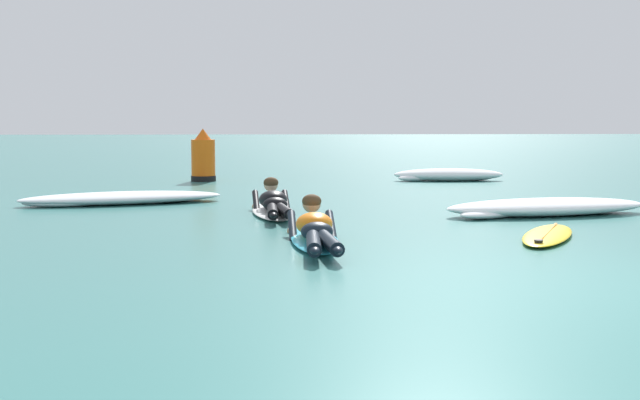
{
  "coord_description": "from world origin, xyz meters",
  "views": [
    {
      "loc": [
        -2.78,
        -6.35,
        1.32
      ],
      "look_at": [
        -2.16,
        3.77,
        0.33
      ],
      "focal_mm": 45.8,
      "sensor_mm": 36.0,
      "label": 1
    }
  ],
  "objects_px": {
    "surfer_near": "(315,231)",
    "surfer_far": "(274,205)",
    "drifting_surfboard": "(548,235)",
    "channel_marker_buoy": "(203,160)"
  },
  "relations": [
    {
      "from": "drifting_surfboard",
      "to": "channel_marker_buoy",
      "type": "distance_m",
      "value": 10.03
    },
    {
      "from": "surfer_near",
      "to": "surfer_far",
      "type": "xyz_separation_m",
      "value": [
        -0.43,
        2.81,
        -0.01
      ]
    },
    {
      "from": "drifting_surfboard",
      "to": "channel_marker_buoy",
      "type": "xyz_separation_m",
      "value": [
        -4.57,
        8.91,
        0.43
      ]
    },
    {
      "from": "channel_marker_buoy",
      "to": "surfer_far",
      "type": "bearing_deg",
      "value": -76.83
    },
    {
      "from": "surfer_far",
      "to": "drifting_surfboard",
      "type": "distance_m",
      "value": 3.96
    },
    {
      "from": "surfer_near",
      "to": "surfer_far",
      "type": "relative_size",
      "value": 0.97
    },
    {
      "from": "surfer_near",
      "to": "channel_marker_buoy",
      "type": "relative_size",
      "value": 2.23
    },
    {
      "from": "surfer_near",
      "to": "channel_marker_buoy",
      "type": "distance_m",
      "value": 9.43
    },
    {
      "from": "surfer_far",
      "to": "channel_marker_buoy",
      "type": "xyz_separation_m",
      "value": [
        -1.5,
        6.41,
        0.33
      ]
    },
    {
      "from": "surfer_near",
      "to": "drifting_surfboard",
      "type": "distance_m",
      "value": 2.66
    }
  ]
}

